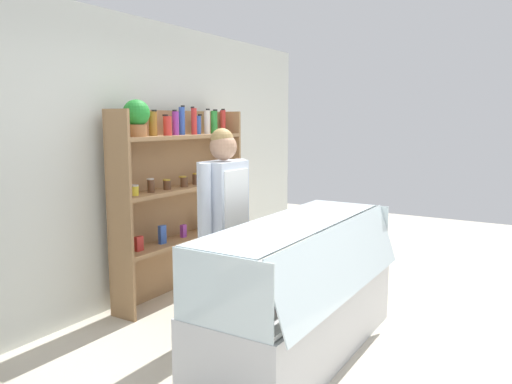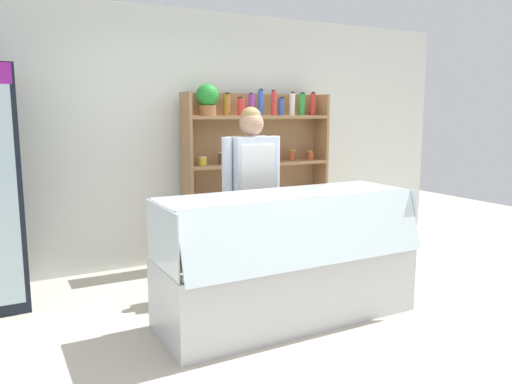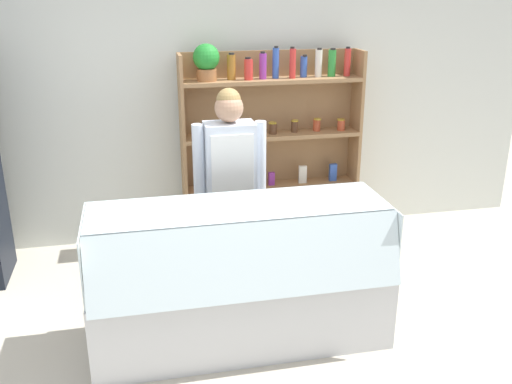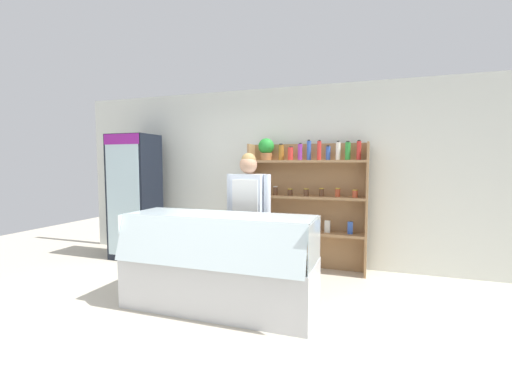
{
  "view_description": "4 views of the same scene",
  "coord_description": "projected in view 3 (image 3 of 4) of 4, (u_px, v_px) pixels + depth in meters",
  "views": [
    {
      "loc": [
        -3.19,
        -1.43,
        1.74
      ],
      "look_at": [
        0.19,
        0.63,
        1.17
      ],
      "focal_mm": 35.0,
      "sensor_mm": 36.0,
      "label": 1
    },
    {
      "loc": [
        -2.0,
        -3.09,
        1.62
      ],
      "look_at": [
        0.08,
        0.8,
        0.92
      ],
      "focal_mm": 35.0,
      "sensor_mm": 36.0,
      "label": 2
    },
    {
      "loc": [
        -0.63,
        -3.32,
        2.4
      ],
      "look_at": [
        0.26,
        0.79,
        0.87
      ],
      "focal_mm": 40.0,
      "sensor_mm": 36.0,
      "label": 3
    },
    {
      "loc": [
        1.54,
        -3.11,
        1.54
      ],
      "look_at": [
        0.21,
        0.75,
        1.2
      ],
      "focal_mm": 24.0,
      "sensor_mm": 36.0,
      "label": 4
    }
  ],
  "objects": [
    {
      "name": "shelving_unit",
      "position": [
        266.0,
        132.0,
        5.39
      ],
      "size": [
        1.7,
        0.29,
        1.92
      ],
      "color": "#9E754C",
      "rests_on": "ground"
    },
    {
      "name": "deli_display_case",
      "position": [
        240.0,
        300.0,
        4.01
      ],
      "size": [
        2.04,
        0.79,
        1.01
      ],
      "color": "silver",
      "rests_on": "ground"
    },
    {
      "name": "ground_plane",
      "position": [
        244.0,
        348.0,
        3.99
      ],
      "size": [
        12.0,
        12.0,
        0.0
      ],
      "primitive_type": "plane",
      "color": "beige"
    },
    {
      "name": "shop_clerk",
      "position": [
        230.0,
        176.0,
        4.46
      ],
      "size": [
        0.58,
        0.25,
        1.68
      ],
      "color": "#383D51",
      "rests_on": "ground"
    },
    {
      "name": "back_wall",
      "position": [
        201.0,
        101.0,
        5.44
      ],
      "size": [
        6.8,
        0.1,
        2.7
      ],
      "primitive_type": "cube",
      "color": "silver",
      "rests_on": "ground"
    }
  ]
}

